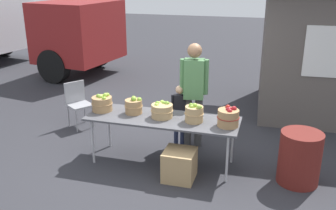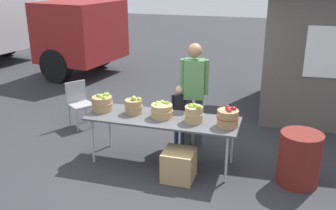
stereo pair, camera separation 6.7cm
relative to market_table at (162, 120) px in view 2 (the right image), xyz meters
The scene contains 12 objects.
ground_plane 0.71m from the market_table, ahead, with size 40.00×40.00×0.00m, color #2D2D33.
market_table is the anchor object (origin of this frame).
apple_basket_green_0 1.01m from the market_table, behind, with size 0.33×0.33×0.28m.
apple_basket_green_1 0.51m from the market_table, behind, with size 0.28×0.28×0.28m.
apple_basket_green_2 0.15m from the market_table, 116.86° to the left, with size 0.34×0.34×0.24m.
apple_basket_green_3 0.52m from the market_table, ahead, with size 0.28×0.28×0.29m.
apple_basket_red_0 1.00m from the market_table, ahead, with size 0.32×0.32×0.29m.
vendor_adult 0.86m from the market_table, 66.53° to the left, with size 0.46×0.28×1.76m.
child_customer 0.70m from the market_table, 82.55° to the left, with size 0.27×0.19×1.06m.
folding_chair 2.21m from the market_table, 153.68° to the left, with size 0.56×0.56×0.86m.
trash_barrel 2.03m from the market_table, ahead, with size 0.58×0.58×0.76m, color maroon.
produce_crate 0.73m from the market_table, 47.09° to the right, with size 0.44×0.44×0.44m, color tan.
Camera 2 is at (1.60, -5.03, 2.84)m, focal length 40.41 mm.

